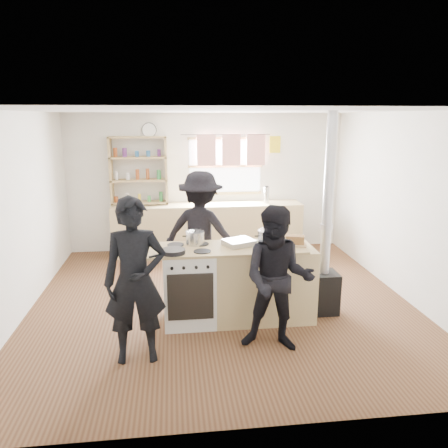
{
  "coord_description": "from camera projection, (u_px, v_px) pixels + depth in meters",
  "views": [
    {
      "loc": [
        -0.62,
        -5.46,
        2.43
      ],
      "look_at": [
        0.02,
        -0.1,
        1.1
      ],
      "focal_mm": 35.0,
      "sensor_mm": 36.0,
      "label": 1
    }
  ],
  "objects": [
    {
      "name": "cooking_island",
      "position": [
        238.0,
        283.0,
        5.29
      ],
      "size": [
        1.97,
        0.64,
        0.93
      ],
      "color": "silver",
      "rests_on": "ground"
    },
    {
      "name": "roast_tray",
      "position": [
        239.0,
        242.0,
        5.23
      ],
      "size": [
        0.42,
        0.39,
        0.07
      ],
      "color": "silver",
      "rests_on": "cooking_island"
    },
    {
      "name": "ground",
      "position": [
        222.0,
        301.0,
        5.92
      ],
      "size": [
        5.0,
        5.0,
        0.01
      ],
      "primitive_type": "cube",
      "color": "brown",
      "rests_on": "ground"
    },
    {
      "name": "skillet_greens",
      "position": [
        173.0,
        251.0,
        4.91
      ],
      "size": [
        0.38,
        0.38,
        0.05
      ],
      "color": "black",
      "rests_on": "cooking_island"
    },
    {
      "name": "stockpot_stove",
      "position": [
        195.0,
        238.0,
        5.25
      ],
      "size": [
        0.23,
        0.23,
        0.19
      ],
      "color": "silver",
      "rests_on": "cooking_island"
    },
    {
      "name": "person_near_right",
      "position": [
        278.0,
        280.0,
        4.54
      ],
      "size": [
        0.9,
        0.78,
        1.56
      ],
      "primitive_type": "imported",
      "rotation": [
        0.0,
        0.0,
        -0.29
      ],
      "color": "black",
      "rests_on": "ground"
    },
    {
      "name": "flue_heater",
      "position": [
        324.0,
        264.0,
        5.45
      ],
      "size": [
        0.35,
        0.35,
        2.5
      ],
      "color": "black",
      "rests_on": "ground"
    },
    {
      "name": "back_counter",
      "position": [
        208.0,
        228.0,
        7.95
      ],
      "size": [
        3.4,
        0.55,
        0.9
      ],
      "primitive_type": "cube",
      "color": "tan",
      "rests_on": "ground"
    },
    {
      "name": "bread_board",
      "position": [
        295.0,
        241.0,
        5.22
      ],
      "size": [
        0.33,
        0.28,
        0.12
      ],
      "color": "tan",
      "rests_on": "cooking_island"
    },
    {
      "name": "person_near_left",
      "position": [
        135.0,
        281.0,
        4.31
      ],
      "size": [
        0.64,
        0.44,
        1.69
      ],
      "primitive_type": "imported",
      "rotation": [
        0.0,
        0.0,
        0.06
      ],
      "color": "black",
      "rests_on": "ground"
    },
    {
      "name": "person_far",
      "position": [
        201.0,
        232.0,
        6.11
      ],
      "size": [
        1.26,
        1.0,
        1.71
      ],
      "primitive_type": "imported",
      "rotation": [
        0.0,
        0.0,
        2.76
      ],
      "color": "black",
      "rests_on": "ground"
    },
    {
      "name": "thermos",
      "position": [
        267.0,
        195.0,
        7.93
      ],
      "size": [
        0.1,
        0.1,
        0.29
      ],
      "primitive_type": "cylinder",
      "color": "silver",
      "rests_on": "back_counter"
    },
    {
      "name": "stockpot_counter",
      "position": [
        270.0,
        238.0,
        5.18
      ],
      "size": [
        0.29,
        0.29,
        0.22
      ],
      "color": "#B6B6B9",
      "rests_on": "cooking_island"
    },
    {
      "name": "shelving_unit",
      "position": [
        139.0,
        170.0,
        7.67
      ],
      "size": [
        1.0,
        0.28,
        1.2
      ],
      "color": "tan",
      "rests_on": "back_counter"
    }
  ]
}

